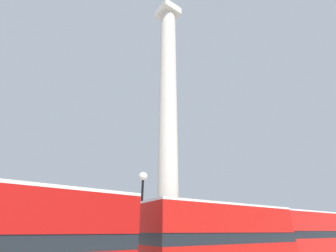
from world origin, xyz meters
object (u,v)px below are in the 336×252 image
Objects in this scene: monument_column at (168,158)px; bus_c at (314,235)px; equestrian_statue at (215,242)px; bus_a at (226,239)px; street_lamp at (142,209)px.

bus_c is (13.56, -3.34, -5.59)m from monument_column.
monument_column is at bearing -149.07° from equestrian_statue.
equestrian_statue is at bearing 49.83° from bus_a.
monument_column is 15.04m from bus_c.
bus_c is at bearing -57.92° from equestrian_statue.
bus_a is at bearing -72.15° from monument_column.
bus_a is 5.23m from street_lamp.
bus_c is at bearing -4.63° from street_lamp.
monument_column is at bearing 31.29° from street_lamp.
bus_a is 1.71× the size of street_lamp.
bus_c is 1.74× the size of equestrian_statue.
bus_c reaches higher than bus_a.
equestrian_statue reaches higher than bus_c.
equestrian_statue is 0.99× the size of street_lamp.
bus_c is at bearing -13.83° from monument_column.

